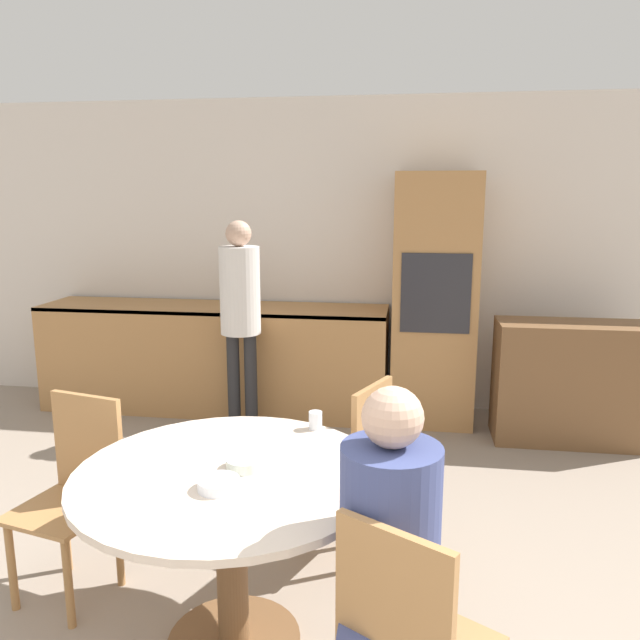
{
  "coord_description": "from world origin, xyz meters",
  "views": [
    {
      "loc": [
        0.43,
        -0.62,
        1.82
      ],
      "look_at": [
        -0.07,
        2.79,
        1.12
      ],
      "focal_mm": 35.0,
      "sensor_mm": 36.0,
      "label": 1
    }
  ],
  "objects_px": {
    "person_seated": "(389,550)",
    "person_standing": "(240,303)",
    "sideboard": "(570,383)",
    "bowl_near": "(245,463)",
    "dining_table": "(231,521)",
    "bowl_centre": "(219,484)",
    "cup": "(316,420)",
    "oven_unit": "(434,300)",
    "chair_far_left": "(77,485)",
    "chair_far_right": "(355,459)"
  },
  "relations": [
    {
      "from": "sideboard",
      "to": "person_seated",
      "type": "height_order",
      "value": "person_seated"
    },
    {
      "from": "chair_far_left",
      "to": "person_seated",
      "type": "relative_size",
      "value": 0.73
    },
    {
      "from": "cup",
      "to": "bowl_near",
      "type": "bearing_deg",
      "value": -114.65
    },
    {
      "from": "cup",
      "to": "bowl_near",
      "type": "height_order",
      "value": "cup"
    },
    {
      "from": "sideboard",
      "to": "chair_far_left",
      "type": "relative_size",
      "value": 1.18
    },
    {
      "from": "oven_unit",
      "to": "cup",
      "type": "distance_m",
      "value": 2.39
    },
    {
      "from": "dining_table",
      "to": "bowl_centre",
      "type": "height_order",
      "value": "bowl_centre"
    },
    {
      "from": "oven_unit",
      "to": "chair_far_left",
      "type": "bearing_deg",
      "value": -123.79
    },
    {
      "from": "dining_table",
      "to": "cup",
      "type": "xyz_separation_m",
      "value": [
        0.26,
        0.48,
        0.25
      ]
    },
    {
      "from": "chair_far_left",
      "to": "bowl_centre",
      "type": "height_order",
      "value": "chair_far_left"
    },
    {
      "from": "chair_far_right",
      "to": "person_seated",
      "type": "xyz_separation_m",
      "value": [
        0.21,
        -1.15,
        0.22
      ]
    },
    {
      "from": "dining_table",
      "to": "person_seated",
      "type": "bearing_deg",
      "value": -31.82
    },
    {
      "from": "chair_far_right",
      "to": "person_seated",
      "type": "relative_size",
      "value": 0.73
    },
    {
      "from": "chair_far_right",
      "to": "person_standing",
      "type": "xyz_separation_m",
      "value": [
        -1.01,
        1.54,
        0.51
      ]
    },
    {
      "from": "oven_unit",
      "to": "sideboard",
      "type": "distance_m",
      "value": 1.18
    },
    {
      "from": "chair_far_left",
      "to": "bowl_near",
      "type": "relative_size",
      "value": 6.1
    },
    {
      "from": "cup",
      "to": "person_standing",
      "type": "bearing_deg",
      "value": 115.16
    },
    {
      "from": "chair_far_right",
      "to": "bowl_near",
      "type": "bearing_deg",
      "value": -3.71
    },
    {
      "from": "person_seated",
      "to": "person_standing",
      "type": "bearing_deg",
      "value": 114.41
    },
    {
      "from": "person_standing",
      "to": "bowl_near",
      "type": "xyz_separation_m",
      "value": [
        0.64,
        -2.26,
        -0.23
      ]
    },
    {
      "from": "dining_table",
      "to": "chair_far_right",
      "type": "distance_m",
      "value": 0.87
    },
    {
      "from": "chair_far_right",
      "to": "bowl_near",
      "type": "distance_m",
      "value": 0.86
    },
    {
      "from": "sideboard",
      "to": "bowl_near",
      "type": "height_order",
      "value": "sideboard"
    },
    {
      "from": "person_seated",
      "to": "chair_far_right",
      "type": "bearing_deg",
      "value": 100.36
    },
    {
      "from": "chair_far_right",
      "to": "person_seated",
      "type": "height_order",
      "value": "person_seated"
    },
    {
      "from": "cup",
      "to": "bowl_near",
      "type": "xyz_separation_m",
      "value": [
        -0.21,
        -0.45,
        -0.02
      ]
    },
    {
      "from": "oven_unit",
      "to": "person_standing",
      "type": "xyz_separation_m",
      "value": [
        -1.45,
        -0.5,
        0.03
      ]
    },
    {
      "from": "dining_table",
      "to": "sideboard",
      "type": "bearing_deg",
      "value": 53.17
    },
    {
      "from": "chair_far_left",
      "to": "bowl_near",
      "type": "bearing_deg",
      "value": -3.07
    },
    {
      "from": "oven_unit",
      "to": "person_standing",
      "type": "distance_m",
      "value": 1.53
    },
    {
      "from": "dining_table",
      "to": "cup",
      "type": "height_order",
      "value": "cup"
    },
    {
      "from": "sideboard",
      "to": "person_seated",
      "type": "xyz_separation_m",
      "value": [
        -1.22,
        -2.87,
        0.28
      ]
    },
    {
      "from": "sideboard",
      "to": "chair_far_left",
      "type": "distance_m",
      "value": 3.45
    },
    {
      "from": "bowl_near",
      "to": "bowl_centre",
      "type": "bearing_deg",
      "value": -104.8
    },
    {
      "from": "oven_unit",
      "to": "dining_table",
      "type": "xyz_separation_m",
      "value": [
        -0.86,
        -2.79,
        -0.43
      ]
    },
    {
      "from": "oven_unit",
      "to": "cup",
      "type": "height_order",
      "value": "oven_unit"
    },
    {
      "from": "oven_unit",
      "to": "person_seated",
      "type": "relative_size",
      "value": 1.58
    },
    {
      "from": "person_seated",
      "to": "bowl_near",
      "type": "xyz_separation_m",
      "value": [
        -0.57,
        0.42,
        0.06
      ]
    },
    {
      "from": "person_seated",
      "to": "person_standing",
      "type": "relative_size",
      "value": 0.77
    },
    {
      "from": "oven_unit",
      "to": "chair_far_right",
      "type": "relative_size",
      "value": 2.17
    },
    {
      "from": "chair_far_left",
      "to": "bowl_centre",
      "type": "distance_m",
      "value": 0.98
    },
    {
      "from": "sideboard",
      "to": "bowl_centre",
      "type": "distance_m",
      "value": 3.23
    },
    {
      "from": "chair_far_right",
      "to": "person_standing",
      "type": "bearing_deg",
      "value": -123.71
    },
    {
      "from": "dining_table",
      "to": "bowl_centre",
      "type": "relative_size",
      "value": 7.86
    },
    {
      "from": "person_seated",
      "to": "bowl_near",
      "type": "height_order",
      "value": "person_seated"
    },
    {
      "from": "dining_table",
      "to": "bowl_near",
      "type": "xyz_separation_m",
      "value": [
        0.06,
        0.03,
        0.23
      ]
    },
    {
      "from": "chair_far_right",
      "to": "bowl_centre",
      "type": "xyz_separation_m",
      "value": [
        -0.41,
        -0.91,
        0.28
      ]
    },
    {
      "from": "bowl_near",
      "to": "person_standing",
      "type": "bearing_deg",
      "value": 105.9
    },
    {
      "from": "oven_unit",
      "to": "sideboard",
      "type": "bearing_deg",
      "value": -17.39
    },
    {
      "from": "bowl_near",
      "to": "chair_far_left",
      "type": "bearing_deg",
      "value": 163.48
    }
  ]
}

